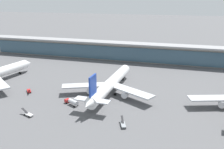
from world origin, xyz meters
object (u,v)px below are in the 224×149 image
at_px(service_truck_near_nose_red, 29,91).
at_px(service_truck_under_wing_white, 28,114).
at_px(service_truck_mid_apron_red, 72,102).
at_px(service_truck_on_taxiway_grey, 123,124).
at_px(airliner_centre_stand, 110,84).

relative_size(service_truck_near_nose_red, service_truck_under_wing_white, 0.89).
bearing_deg(service_truck_mid_apron_red, service_truck_on_taxiway_grey, -23.93).
bearing_deg(service_truck_on_taxiway_grey, service_truck_near_nose_red, 160.16).
relative_size(service_truck_mid_apron_red, service_truck_on_taxiway_grey, 1.27).
bearing_deg(airliner_centre_stand, service_truck_on_taxiway_grey, -64.82).
xyz_separation_m(airliner_centre_stand, service_truck_on_taxiway_grey, (14.99, -31.88, -4.77)).
height_order(service_truck_mid_apron_red, service_truck_on_taxiway_grey, service_truck_mid_apron_red).
distance_m(service_truck_mid_apron_red, service_truck_on_taxiway_grey, 31.56).
height_order(service_truck_under_wing_white, service_truck_mid_apron_red, service_truck_mid_apron_red).
bearing_deg(service_truck_on_taxiway_grey, airliner_centre_stand, 115.18).
distance_m(service_truck_under_wing_white, service_truck_on_taxiway_grey, 42.75).
xyz_separation_m(service_truck_under_wing_white, service_truck_on_taxiway_grey, (42.64, 3.11, 0.00)).
distance_m(service_truck_near_nose_red, service_truck_under_wing_white, 29.24).
bearing_deg(service_truck_mid_apron_red, airliner_centre_stand, 54.04).
distance_m(airliner_centre_stand, service_truck_mid_apron_red, 23.89).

